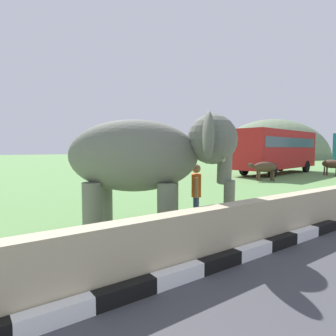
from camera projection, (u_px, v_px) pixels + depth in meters
The scene contains 7 objects.
barrier_parapet at pixel (121, 257), 4.13m from camera, with size 28.00×0.36×1.00m, color tan.
elephant at pixel (148, 157), 6.80m from camera, with size 3.90×3.74×2.85m.
person_handler at pixel (196, 192), 7.47m from camera, with size 0.48×0.54×1.66m.
bus_red at pixel (277, 148), 23.64m from camera, with size 10.27×3.98×3.50m.
cow_near at pixel (265, 167), 18.24m from camera, with size 1.81×1.38×1.23m.
cow_mid at pixel (332, 164), 21.88m from camera, with size 0.69×1.90×1.23m.
hill_east at pixel (273, 158), 62.20m from camera, with size 26.74×21.39×16.68m.
Camera 1 is at (0.18, 0.51, 2.05)m, focal length 30.80 mm.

